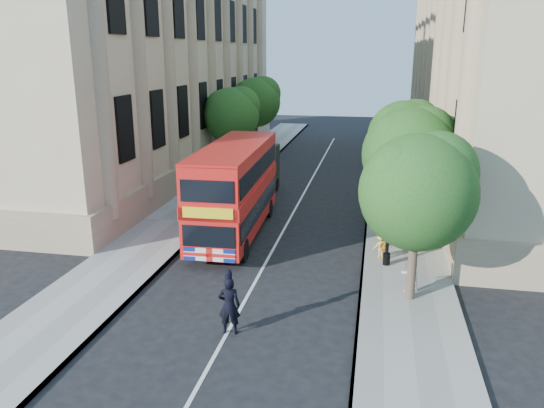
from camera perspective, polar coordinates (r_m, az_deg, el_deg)
The scene contains 17 objects.
ground at distance 17.78m, azimuth -4.42°, elevation -12.94°, with size 120.00×120.00×0.00m, color black.
pavement_right at distance 26.41m, azimuth 13.72°, elevation -3.32°, with size 3.50×80.00×0.12m, color gray.
pavement_left at distance 28.23m, azimuth -10.26°, elevation -1.85°, with size 3.50×80.00×0.12m, color gray.
building_right at distance 40.09m, azimuth 25.84°, elevation 15.06°, with size 12.00×38.00×18.00m, color tan.
building_left at distance 42.97m, azimuth -14.29°, elevation 16.07°, with size 12.00×38.00×18.00m, color tan.
tree_right_near at distance 18.57m, azimuth 15.58°, elevation 1.88°, with size 4.00×4.00×6.08m.
tree_right_mid at distance 24.39m, azimuth 14.69°, elevation 5.69°, with size 4.20×4.20×6.37m.
tree_right_far at distance 30.33m, azimuth 14.09°, elevation 7.41°, with size 4.00×4.00×6.15m.
tree_left_far at distance 38.62m, azimuth -4.35°, elevation 9.79°, with size 4.00×4.00×6.30m.
tree_left_back at distance 46.31m, azimuth -1.67°, elevation 11.18°, with size 4.20×4.20×6.65m.
lamp_post at distance 21.83m, azimuth 12.53°, elevation -0.57°, with size 0.32×0.32×5.16m.
double_decker_bus at distance 25.38m, azimuth -4.01°, elevation 1.81°, with size 2.80×9.43×4.32m.
box_van at distance 32.27m, azimuth -2.01°, elevation 3.22°, with size 2.37×5.30×2.98m.
police_constable at distance 16.95m, azimuth -4.63°, elevation -10.84°, with size 0.70×0.46×1.91m, color black.
woman_pedestrian at distance 20.11m, azimuth 14.58°, elevation -7.12°, with size 0.73×0.57×1.50m, color white.
child_a at distance 23.04m, azimuth 12.11°, elevation -4.62°, with size 0.59×0.24×1.00m, color orange.
child_b at distance 23.17m, azimuth 11.62°, elevation -4.45°, with size 0.65×0.37×1.01m, color #E8DB4F.
Camera 1 is at (4.33, -14.95, 8.59)m, focal length 35.00 mm.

